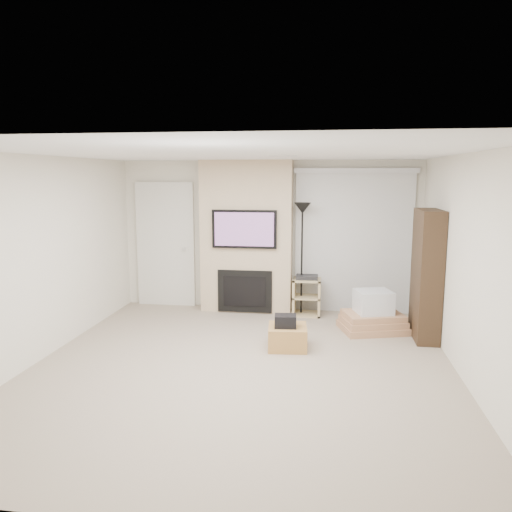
# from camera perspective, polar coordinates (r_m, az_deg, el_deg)

# --- Properties ---
(floor) EXTENTS (5.00, 5.50, 0.00)m
(floor) POSITION_cam_1_polar(r_m,az_deg,el_deg) (6.07, -1.65, -12.62)
(floor) COLOR #A08F7B
(floor) RESTS_ON ground
(ceiling) EXTENTS (5.00, 5.50, 0.00)m
(ceiling) POSITION_cam_1_polar(r_m,az_deg,el_deg) (5.64, -1.77, 11.68)
(ceiling) COLOR white
(ceiling) RESTS_ON wall_back
(wall_back) EXTENTS (5.00, 0.00, 2.50)m
(wall_back) POSITION_cam_1_polar(r_m,az_deg,el_deg) (8.42, 1.50, 2.35)
(wall_back) COLOR silver
(wall_back) RESTS_ON ground
(wall_front) EXTENTS (5.00, 0.00, 2.50)m
(wall_front) POSITION_cam_1_polar(r_m,az_deg,el_deg) (3.13, -10.47, -9.74)
(wall_front) COLOR silver
(wall_front) RESTS_ON ground
(wall_left) EXTENTS (0.00, 5.50, 2.50)m
(wall_left) POSITION_cam_1_polar(r_m,az_deg,el_deg) (6.62, -23.54, -0.30)
(wall_left) COLOR silver
(wall_left) RESTS_ON ground
(wall_right) EXTENTS (0.00, 5.50, 2.50)m
(wall_right) POSITION_cam_1_polar(r_m,az_deg,el_deg) (5.85, 23.22, -1.46)
(wall_right) COLOR silver
(wall_right) RESTS_ON ground
(hvac_vent) EXTENTS (0.35, 0.18, 0.01)m
(hvac_vent) POSITION_cam_1_polar(r_m,az_deg,el_deg) (6.38, 3.11, 11.36)
(hvac_vent) COLOR silver
(hvac_vent) RESTS_ON ceiling
(ottoman) EXTENTS (0.54, 0.54, 0.30)m
(ottoman) POSITION_cam_1_polar(r_m,az_deg,el_deg) (6.67, 3.62, -9.22)
(ottoman) COLOR #B07F42
(ottoman) RESTS_ON floor
(black_bag) EXTENTS (0.30, 0.24, 0.16)m
(black_bag) POSITION_cam_1_polar(r_m,az_deg,el_deg) (6.56, 3.38, -7.43)
(black_bag) COLOR black
(black_bag) RESTS_ON ottoman
(fireplace_wall) EXTENTS (1.50, 0.47, 2.50)m
(fireplace_wall) POSITION_cam_1_polar(r_m,az_deg,el_deg) (8.26, -1.09, 2.12)
(fireplace_wall) COLOR #CBB08D
(fireplace_wall) RESTS_ON floor
(entry_door) EXTENTS (1.02, 0.11, 2.14)m
(entry_door) POSITION_cam_1_polar(r_m,az_deg,el_deg) (8.80, -10.26, 1.22)
(entry_door) COLOR silver
(entry_door) RESTS_ON floor
(vertical_blinds) EXTENTS (1.98, 0.10, 2.37)m
(vertical_blinds) POSITION_cam_1_polar(r_m,az_deg,el_deg) (8.32, 11.09, 2.26)
(vertical_blinds) COLOR silver
(vertical_blinds) RESTS_ON floor
(floor_lamp) EXTENTS (0.27, 0.27, 1.83)m
(floor_lamp) POSITION_cam_1_polar(r_m,az_deg,el_deg) (8.01, 5.30, 3.32)
(floor_lamp) COLOR black
(floor_lamp) RESTS_ON floor
(av_stand) EXTENTS (0.45, 0.38, 0.66)m
(av_stand) POSITION_cam_1_polar(r_m,az_deg,el_deg) (8.17, 5.81, -4.36)
(av_stand) COLOR tan
(av_stand) RESTS_ON floor
(box_stack) EXTENTS (1.05, 0.90, 0.60)m
(box_stack) POSITION_cam_1_polar(r_m,az_deg,el_deg) (7.53, 13.21, -6.66)
(box_stack) COLOR tan
(box_stack) RESTS_ON floor
(bookshelf) EXTENTS (0.30, 0.80, 1.80)m
(bookshelf) POSITION_cam_1_polar(r_m,az_deg,el_deg) (7.26, 18.91, -2.07)
(bookshelf) COLOR black
(bookshelf) RESTS_ON floor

